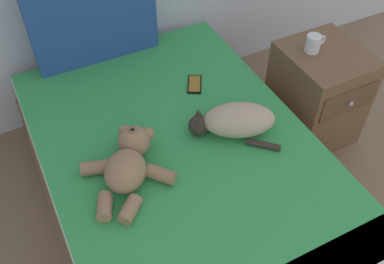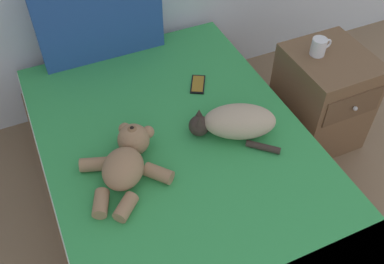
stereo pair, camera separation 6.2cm
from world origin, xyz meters
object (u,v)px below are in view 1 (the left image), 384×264
teddy_bear (128,163)px  mug (314,43)px  bed (185,185)px  patterned_cushion (93,20)px  cell_phone (195,84)px  cat (235,121)px  nightstand (317,94)px

teddy_bear → mug: 1.19m
teddy_bear → mug: mug is taller
bed → patterned_cushion: 1.01m
cell_phone → bed: bearing=-122.4°
patterned_cushion → cat: size_ratio=1.64×
bed → nightstand: (0.96, 0.20, 0.06)m
bed → nightstand: bearing=11.8°
cat → teddy_bear: 0.54m
cat → mug: size_ratio=3.49×
cat → nightstand: size_ratio=0.71×
bed → cell_phone: cell_phone is taller
mug → cat: bearing=-159.1°
cell_phone → teddy_bear: bearing=-142.6°
bed → mug: bearing=16.0°
cell_phone → nightstand: (0.70, -0.21, -0.18)m
mug → cell_phone: bearing=166.1°
teddy_bear → cell_phone: (0.53, 0.40, -0.06)m
teddy_bear → nightstand: teddy_bear is taller
teddy_bear → nightstand: bearing=8.8°
bed → cat: size_ratio=4.64×
bed → cell_phone: (0.26, 0.41, 0.24)m
cat → nightstand: 0.75m
teddy_bear → nightstand: size_ratio=0.79×
cat → patterned_cushion: bearing=113.8°
teddy_bear → patterned_cushion: bearing=79.9°
cat → teddy_bear: (-0.54, -0.01, -0.00)m
cat → teddy_bear: size_ratio=0.90×
nightstand → teddy_bear: bearing=-171.2°
cell_phone → patterned_cushion: bearing=127.9°
cell_phone → nightstand: nightstand is taller
patterned_cushion → cell_phone: size_ratio=4.18×
cat → mug: mug is taller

